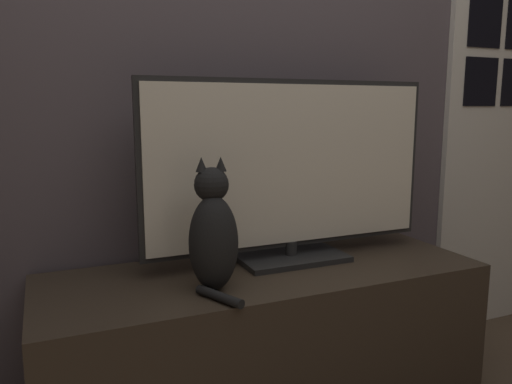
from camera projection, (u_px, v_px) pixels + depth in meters
wall_back at (231, 54)px, 1.90m from camera, size 4.80×0.05×2.60m
tv_stand at (265, 342)px, 1.78m from camera, size 1.53×0.55×0.54m
tv at (292, 172)px, 1.80m from camera, size 1.11×0.24×0.66m
cat at (213, 234)px, 1.53m from camera, size 0.17×0.27×0.41m
door at (511, 118)px, 2.48m from camera, size 0.84×0.04×2.05m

